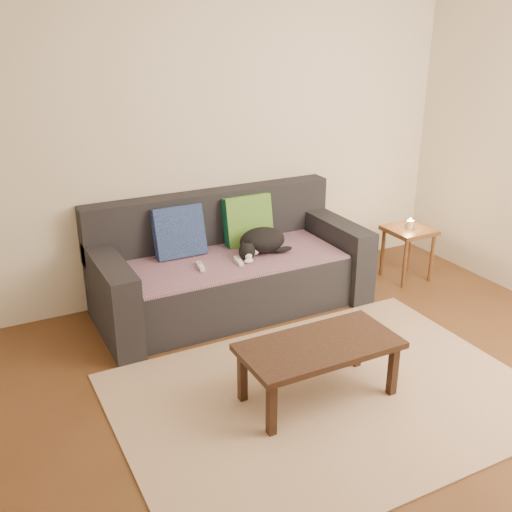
# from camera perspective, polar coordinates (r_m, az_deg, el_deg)

# --- Properties ---
(ground) EXTENTS (4.50, 4.50, 0.00)m
(ground) POSITION_cam_1_polar(r_m,az_deg,el_deg) (3.69, 8.12, -14.38)
(ground) COLOR brown
(ground) RESTS_ON ground
(back_wall) EXTENTS (4.50, 0.04, 2.60)m
(back_wall) POSITION_cam_1_polar(r_m,az_deg,el_deg) (4.82, -4.99, 11.40)
(back_wall) COLOR beige
(back_wall) RESTS_ON ground
(sofa) EXTENTS (2.10, 0.94, 0.87)m
(sofa) POSITION_cam_1_polar(r_m,az_deg,el_deg) (4.73, -2.61, -1.32)
(sofa) COLOR #232328
(sofa) RESTS_ON ground
(throw_blanket) EXTENTS (1.66, 0.74, 0.02)m
(throw_blanket) POSITION_cam_1_polar(r_m,az_deg,el_deg) (4.60, -2.15, -0.34)
(throw_blanket) COLOR #412B51
(throw_blanket) RESTS_ON sofa
(cushion_navy) EXTENTS (0.39, 0.19, 0.40)m
(cushion_navy) POSITION_cam_1_polar(r_m,az_deg,el_deg) (4.64, -7.36, 2.31)
(cushion_navy) COLOR #101547
(cushion_navy) RESTS_ON throw_blanket
(cushion_green) EXTENTS (0.40, 0.17, 0.41)m
(cushion_green) POSITION_cam_1_polar(r_m,az_deg,el_deg) (4.86, -0.78, 3.40)
(cushion_green) COLOR #0D5434
(cushion_green) RESTS_ON throw_blanket
(cat) EXTENTS (0.46, 0.33, 0.20)m
(cat) POSITION_cam_1_polar(r_m,az_deg,el_deg) (4.68, 0.50, 1.41)
(cat) COLOR black
(cat) RESTS_ON throw_blanket
(wii_remote_a) EXTENTS (0.06, 0.15, 0.03)m
(wii_remote_a) POSITION_cam_1_polar(r_m,az_deg,el_deg) (4.43, -5.31, -0.99)
(wii_remote_a) COLOR white
(wii_remote_a) RESTS_ON throw_blanket
(wii_remote_b) EXTENTS (0.06, 0.15, 0.03)m
(wii_remote_b) POSITION_cam_1_polar(r_m,az_deg,el_deg) (4.51, -1.67, -0.48)
(wii_remote_b) COLOR white
(wii_remote_b) RESTS_ON throw_blanket
(side_table) EXTENTS (0.37, 0.37, 0.47)m
(side_table) POSITION_cam_1_polar(r_m,az_deg,el_deg) (5.37, 14.33, 1.75)
(side_table) COLOR brown
(side_table) RESTS_ON ground
(candle) EXTENTS (0.06, 0.06, 0.09)m
(candle) POSITION_cam_1_polar(r_m,az_deg,el_deg) (5.33, 14.45, 2.95)
(candle) COLOR beige
(candle) RESTS_ON side_table
(rug) EXTENTS (2.50, 1.80, 0.01)m
(rug) POSITION_cam_1_polar(r_m,az_deg,el_deg) (3.79, 6.80, -13.15)
(rug) COLOR tan
(rug) RESTS_ON ground
(coffee_table) EXTENTS (0.95, 0.48, 0.38)m
(coffee_table) POSITION_cam_1_polar(r_m,az_deg,el_deg) (3.60, 6.05, -8.92)
(coffee_table) COLOR #322013
(coffee_table) RESTS_ON rug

